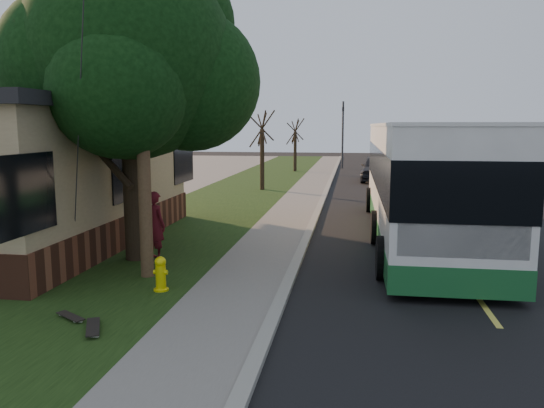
% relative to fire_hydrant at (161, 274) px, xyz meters
% --- Properties ---
extents(ground, '(120.00, 120.00, 0.00)m').
position_rel_fire_hydrant_xyz_m(ground, '(2.60, 0.00, -0.43)').
color(ground, black).
rests_on(ground, ground).
extents(road, '(8.00, 80.00, 0.01)m').
position_rel_fire_hydrant_xyz_m(road, '(6.60, 10.00, -0.43)').
color(road, black).
rests_on(road, ground).
extents(curb, '(0.25, 80.00, 0.12)m').
position_rel_fire_hydrant_xyz_m(curb, '(2.60, 10.00, -0.37)').
color(curb, gray).
rests_on(curb, ground).
extents(sidewalk, '(2.00, 80.00, 0.08)m').
position_rel_fire_hydrant_xyz_m(sidewalk, '(1.60, 10.00, -0.39)').
color(sidewalk, slate).
rests_on(sidewalk, ground).
extents(grass_verge, '(5.00, 80.00, 0.07)m').
position_rel_fire_hydrant_xyz_m(grass_verge, '(-1.90, 10.00, -0.40)').
color(grass_verge, black).
rests_on(grass_verge, ground).
extents(fire_hydrant, '(0.32, 0.32, 0.74)m').
position_rel_fire_hydrant_xyz_m(fire_hydrant, '(0.00, 0.00, 0.00)').
color(fire_hydrant, yellow).
rests_on(fire_hydrant, grass_verge).
extents(utility_pole, '(2.86, 3.21, 9.07)m').
position_rel_fire_hydrant_xyz_m(utility_pole, '(-0.71, 0.99, 4.20)').
color(utility_pole, '#473321').
rests_on(utility_pole, ground).
extents(leafy_tree, '(6.30, 6.00, 7.80)m').
position_rel_fire_hydrant_xyz_m(leafy_tree, '(-1.57, 2.65, 4.73)').
color(leafy_tree, black).
rests_on(leafy_tree, grass_verge).
extents(bare_tree_near, '(1.38, 1.21, 4.31)m').
position_rel_fire_hydrant_xyz_m(bare_tree_near, '(-0.90, 18.00, 1.72)').
color(bare_tree_near, black).
rests_on(bare_tree_near, grass_verge).
extents(bare_tree_far, '(1.38, 1.21, 4.03)m').
position_rel_fire_hydrant_xyz_m(bare_tree_far, '(-0.40, 30.00, 1.57)').
color(bare_tree_far, black).
rests_on(bare_tree_far, grass_verge).
extents(traffic_signal, '(0.18, 0.22, 5.50)m').
position_rel_fire_hydrant_xyz_m(traffic_signal, '(3.10, 34.00, 2.73)').
color(traffic_signal, '#2D2D30').
rests_on(traffic_signal, ground).
extents(transit_bus, '(3.08, 13.35, 3.61)m').
position_rel_fire_hydrant_xyz_m(transit_bus, '(6.10, 6.66, 1.49)').
color(transit_bus, silver).
rests_on(transit_bus, ground).
extents(skateboarder, '(0.78, 0.70, 1.79)m').
position_rel_fire_hydrant_xyz_m(skateboarder, '(-1.09, 2.58, 0.53)').
color(skateboarder, '#531019').
rests_on(skateboarder, grass_verge).
extents(skateboard_main, '(0.57, 0.87, 0.08)m').
position_rel_fire_hydrant_xyz_m(skateboard_main, '(-0.36, -2.32, -0.30)').
color(skateboard_main, black).
rests_on(skateboard_main, grass_verge).
extents(skateboard_spare, '(0.71, 0.53, 0.07)m').
position_rel_fire_hydrant_xyz_m(skateboard_spare, '(-1.02, -1.86, -0.31)').
color(skateboard_spare, black).
rests_on(skateboard_spare, grass_verge).
extents(dumpster, '(1.41, 1.16, 1.17)m').
position_rel_fire_hydrant_xyz_m(dumpster, '(-5.88, 7.88, 0.19)').
color(dumpster, black).
rests_on(dumpster, building_lot).
extents(distant_car, '(2.23, 5.00, 1.67)m').
position_rel_fire_hydrant_xyz_m(distant_car, '(5.52, 24.16, 0.40)').
color(distant_car, black).
rests_on(distant_car, ground).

